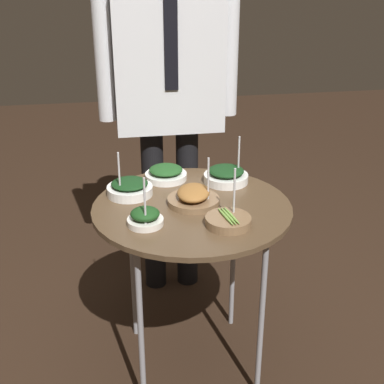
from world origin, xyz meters
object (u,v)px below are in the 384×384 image
Objects in this scene: bowl_spinach_far_rim at (145,217)px; bowl_asparagus_front_center at (228,221)px; bowl_roast_front_left at (194,197)px; serving_cart at (192,218)px; bowl_spinach_front_right at (166,173)px; waiter_figure at (168,76)px; bowl_spinach_mid_left at (130,188)px; bowl_spinach_back_right at (226,175)px.

bowl_asparagus_front_center is at bearing -10.14° from bowl_spinach_far_rim.
bowl_spinach_far_rim is 0.98× the size of bowl_roast_front_left.
bowl_spinach_far_rim reaches higher than serving_cart.
serving_cart is 4.32× the size of bowl_spinach_front_right.
bowl_spinach_far_rim is 1.11× the size of bowl_spinach_front_right.
bowl_asparagus_front_center reaches higher than serving_cart.
bowl_roast_front_left is at bearing -88.63° from waiter_figure.
serving_cart is 0.25m from bowl_spinach_mid_left.
bowl_spinach_far_rim is at bearing 169.86° from bowl_asparagus_front_center.
serving_cart is at bearing -89.41° from waiter_figure.
bowl_spinach_front_right is at bearing -99.65° from waiter_figure.
bowl_spinach_front_right is at bearing 106.35° from bowl_roast_front_left.
bowl_spinach_front_right is (-0.06, 0.24, 0.07)m from serving_cart.
bowl_spinach_front_right is (-0.22, 0.06, -0.00)m from bowl_spinach_back_right.
serving_cart is 0.22m from bowl_spinach_far_rim.
bowl_asparagus_front_center reaches higher than bowl_spinach_front_right.
bowl_spinach_back_right is at bearing 78.38° from bowl_asparagus_front_center.
bowl_roast_front_left is at bearing 115.51° from bowl_asparagus_front_center.
bowl_roast_front_left is 0.11× the size of waiter_figure.
bowl_spinach_far_rim is 0.99× the size of bowl_spinach_back_right.
bowl_spinach_far_rim reaches higher than bowl_spinach_front_right.
serving_cart is 3.85× the size of bowl_spinach_back_right.
serving_cart is at bearing -131.74° from bowl_spinach_back_right.
waiter_figure is (-0.09, 0.71, 0.30)m from bowl_asparagus_front_center.
bowl_asparagus_front_center reaches higher than bowl_spinach_mid_left.
bowl_spinach_back_right reaches higher than bowl_spinach_mid_left.
waiter_figure is at bearing 90.59° from serving_cart.
serving_cart is at bearing -31.36° from bowl_spinach_mid_left.
bowl_spinach_far_rim is at bearing -103.62° from waiter_figure.
waiter_figure is at bearing 113.37° from bowl_spinach_back_right.
bowl_spinach_far_rim is at bearing -138.33° from bowl_spinach_back_right.
bowl_spinach_front_right is at bearing 110.41° from bowl_asparagus_front_center.
bowl_asparagus_front_center is at bearing -44.08° from bowl_spinach_mid_left.
bowl_spinach_far_rim is at bearing -81.75° from bowl_spinach_mid_left.
bowl_spinach_back_right reaches higher than serving_cart.
bowl_spinach_front_right is 0.10× the size of waiter_figure.
bowl_spinach_mid_left reaches higher than bowl_roast_front_left.
bowl_asparagus_front_center is (0.26, -0.05, -0.01)m from bowl_spinach_far_rim.
bowl_roast_front_left is 0.24m from bowl_spinach_mid_left.
bowl_asparagus_front_center is at bearing -101.62° from bowl_spinach_back_right.
bowl_asparagus_front_center reaches higher than bowl_spinach_far_rim.
bowl_spinach_front_right is at bearing 163.87° from bowl_spinach_back_right.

